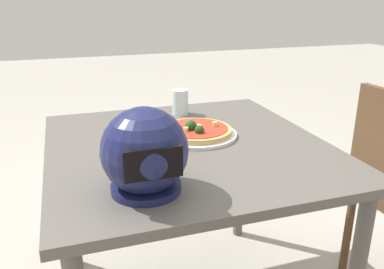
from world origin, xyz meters
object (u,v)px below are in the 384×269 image
(pizza, at_px, (196,130))
(dining_table, at_px, (187,166))
(motorcycle_helmet, at_px, (145,153))
(drinking_glass, at_px, (180,102))

(pizza, bearing_deg, dining_table, 48.92)
(dining_table, xyz_separation_m, motorcycle_helmet, (0.21, 0.30, 0.20))
(pizza, xyz_separation_m, motorcycle_helmet, (0.27, 0.37, 0.09))
(dining_table, distance_m, drinking_glass, 0.39)
(pizza, distance_m, motorcycle_helmet, 0.46)
(motorcycle_helmet, distance_m, drinking_glass, 0.72)
(motorcycle_helmet, xyz_separation_m, drinking_glass, (-0.29, -0.66, -0.06))
(dining_table, distance_m, pizza, 0.14)
(pizza, relative_size, motorcycle_helmet, 1.13)
(motorcycle_helmet, height_order, drinking_glass, motorcycle_helmet)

